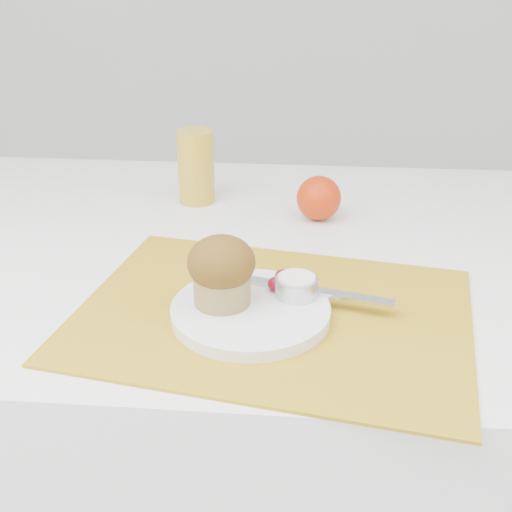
# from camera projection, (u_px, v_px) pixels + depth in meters

# --- Properties ---
(table) EXTENTS (1.20, 0.80, 0.75)m
(table) POSITION_uv_depth(u_px,v_px,m) (239.00, 429.00, 1.17)
(table) COLOR white
(table) RESTS_ON ground
(placemat) EXTENTS (0.54, 0.44, 0.00)m
(placemat) POSITION_uv_depth(u_px,v_px,m) (273.00, 314.00, 0.81)
(placemat) COLOR #B48919
(placemat) RESTS_ON table
(plate) EXTENTS (0.21, 0.21, 0.02)m
(plate) POSITION_uv_depth(u_px,v_px,m) (251.00, 311.00, 0.80)
(plate) COLOR white
(plate) RESTS_ON placemat
(ramekin) EXTENTS (0.07, 0.07, 0.02)m
(ramekin) POSITION_uv_depth(u_px,v_px,m) (296.00, 287.00, 0.82)
(ramekin) COLOR #BCBBC0
(ramekin) RESTS_ON plate
(cream) EXTENTS (0.06, 0.06, 0.01)m
(cream) POSITION_uv_depth(u_px,v_px,m) (297.00, 279.00, 0.81)
(cream) COLOR white
(cream) RESTS_ON ramekin
(raspberry_near) EXTENTS (0.02, 0.02, 0.02)m
(raspberry_near) POSITION_uv_depth(u_px,v_px,m) (283.00, 277.00, 0.85)
(raspberry_near) COLOR #590204
(raspberry_near) RESTS_ON plate
(raspberry_far) EXTENTS (0.02, 0.02, 0.02)m
(raspberry_far) POSITION_uv_depth(u_px,v_px,m) (276.00, 284.00, 0.83)
(raspberry_far) COLOR #5A0210
(raspberry_far) RESTS_ON plate
(butter_knife) EXTENTS (0.20, 0.07, 0.01)m
(butter_knife) POSITION_uv_depth(u_px,v_px,m) (316.00, 291.00, 0.82)
(butter_knife) COLOR #B9BCC2
(butter_knife) RESTS_ON plate
(orange) EXTENTS (0.08, 0.08, 0.08)m
(orange) POSITION_uv_depth(u_px,v_px,m) (319.00, 198.00, 1.08)
(orange) COLOR #C12F06
(orange) RESTS_ON table
(juice_glass) EXTENTS (0.08, 0.08, 0.13)m
(juice_glass) POSITION_uv_depth(u_px,v_px,m) (196.00, 167.00, 1.14)
(juice_glass) COLOR gold
(juice_glass) RESTS_ON table
(muffin) EXTENTS (0.08, 0.08, 0.09)m
(muffin) POSITION_uv_depth(u_px,v_px,m) (222.00, 270.00, 0.79)
(muffin) COLOR #9F864D
(muffin) RESTS_ON plate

